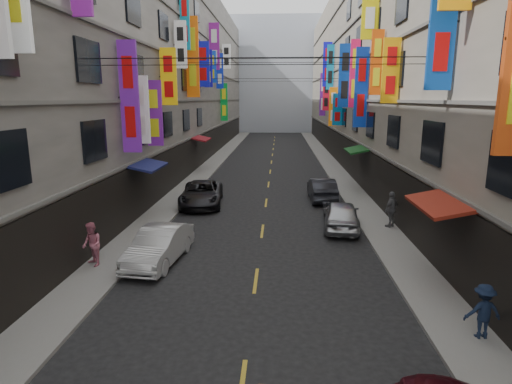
# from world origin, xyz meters

# --- Properties ---
(sidewalk_left) EXTENTS (2.00, 90.00, 0.12)m
(sidewalk_left) POSITION_xyz_m (-6.00, 42.00, 0.06)
(sidewalk_left) COLOR slate
(sidewalk_left) RESTS_ON ground
(sidewalk_right) EXTENTS (2.00, 90.00, 0.12)m
(sidewalk_right) POSITION_xyz_m (6.00, 42.00, 0.06)
(sidewalk_right) COLOR slate
(sidewalk_right) RESTS_ON ground
(building_row_left) EXTENTS (10.14, 90.00, 19.00)m
(building_row_left) POSITION_xyz_m (-11.99, 42.00, 9.49)
(building_row_left) COLOR gray
(building_row_left) RESTS_ON ground
(building_row_right) EXTENTS (10.14, 90.00, 19.00)m
(building_row_right) POSITION_xyz_m (11.99, 42.00, 9.49)
(building_row_right) COLOR #A09586
(building_row_right) RESTS_ON ground
(haze_block) EXTENTS (18.00, 8.00, 22.00)m
(haze_block) POSITION_xyz_m (0.00, 92.00, 11.00)
(haze_block) COLOR #ABB1BE
(haze_block) RESTS_ON ground
(shop_signage) EXTENTS (14.00, 55.00, 11.40)m
(shop_signage) POSITION_xyz_m (-0.09, 34.95, 9.21)
(shop_signage) COLOR #2110C2
(shop_signage) RESTS_ON ground
(street_awnings) EXTENTS (13.99, 35.20, 0.41)m
(street_awnings) POSITION_xyz_m (-1.26, 26.00, 3.00)
(street_awnings) COLOR #155028
(street_awnings) RESTS_ON ground
(overhead_cables) EXTENTS (14.00, 38.04, 1.24)m
(overhead_cables) POSITION_xyz_m (0.00, 30.00, 8.80)
(overhead_cables) COLOR black
(overhead_cables) RESTS_ON ground
(lane_markings) EXTENTS (0.12, 80.20, 0.01)m
(lane_markings) POSITION_xyz_m (0.00, 39.00, 0.00)
(lane_markings) COLOR gold
(lane_markings) RESTS_ON ground
(scooter_far_right) EXTENTS (0.50, 1.80, 1.14)m
(scooter_far_right) POSITION_xyz_m (3.44, 26.41, 0.44)
(scooter_far_right) COLOR black
(scooter_far_right) RESTS_ON ground
(car_left_mid) EXTENTS (2.03, 4.55, 1.45)m
(car_left_mid) POSITION_xyz_m (-4.00, 19.55, 0.73)
(car_left_mid) COLOR beige
(car_left_mid) RESTS_ON ground
(car_left_far) EXTENTS (2.92, 5.52, 1.48)m
(car_left_far) POSITION_xyz_m (-4.00, 29.16, 0.74)
(car_left_far) COLOR black
(car_left_far) RESTS_ON ground
(car_right_mid) EXTENTS (2.21, 4.51, 1.48)m
(car_right_mid) POSITION_xyz_m (4.00, 24.58, 0.74)
(car_right_mid) COLOR #ABACB0
(car_right_mid) RESTS_ON ground
(car_right_far) EXTENTS (1.70, 4.50, 1.47)m
(car_right_far) POSITION_xyz_m (3.61, 30.92, 0.73)
(car_right_far) COLOR #24252B
(car_right_far) RESTS_ON ground
(pedestrian_lfar) EXTENTS (1.00, 1.01, 1.74)m
(pedestrian_lfar) POSITION_xyz_m (-6.43, 18.81, 0.99)
(pedestrian_lfar) COLOR #D6718A
(pedestrian_lfar) RESTS_ON sidewalk_left
(pedestrian_rnear) EXTENTS (1.03, 0.59, 1.54)m
(pedestrian_rnear) POSITION_xyz_m (6.38, 14.35, 0.89)
(pedestrian_rnear) COLOR #121C33
(pedestrian_rnear) RESTS_ON sidewalk_right
(pedestrian_rfar) EXTENTS (1.21, 1.19, 1.85)m
(pedestrian_rfar) POSITION_xyz_m (6.53, 24.71, 1.04)
(pedestrian_rfar) COLOR slate
(pedestrian_rfar) RESTS_ON sidewalk_right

